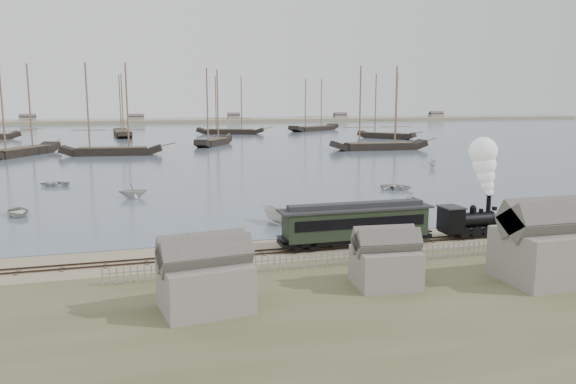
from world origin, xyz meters
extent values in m
plane|color=tan|center=(0.00, 0.00, 0.00)|extent=(600.00, 600.00, 0.00)
cube|color=#4D5D6E|center=(0.00, 170.00, 0.03)|extent=(600.00, 336.00, 0.06)
cube|color=#31221B|center=(0.00, -2.50, 0.10)|extent=(120.00, 0.08, 0.12)
cube|color=#31221B|center=(0.00, -1.50, 0.10)|extent=(120.00, 0.08, 0.12)
cube|color=#3A3025|center=(0.00, -2.00, 0.03)|extent=(120.00, 1.80, 0.06)
cube|color=gray|center=(0.00, 250.00, 0.00)|extent=(500.00, 20.00, 1.80)
cube|color=black|center=(15.46, -2.00, 0.66)|extent=(6.23, 1.83, 0.23)
cylinder|color=black|center=(15.09, -2.00, 1.58)|extent=(3.85, 1.37, 1.37)
cube|color=black|center=(13.07, -2.00, 1.76)|extent=(1.65, 2.02, 2.11)
cube|color=#2A2A2C|center=(13.07, -2.00, 2.86)|extent=(1.83, 2.20, 0.11)
cylinder|color=black|center=(16.83, -2.00, 2.82)|extent=(0.40, 0.40, 1.47)
sphere|color=black|center=(15.27, -2.00, 2.65)|extent=(0.59, 0.59, 0.59)
cone|color=black|center=(18.39, -2.00, 0.57)|extent=(1.28, 1.83, 1.83)
cube|color=black|center=(17.47, -2.00, 2.50)|extent=(0.32, 0.32, 0.32)
cube|color=black|center=(4.06, -2.00, 0.68)|extent=(13.19, 2.17, 0.33)
cube|color=black|center=(4.06, -2.00, 2.00)|extent=(12.25, 2.36, 2.36)
cube|color=black|center=(4.06, -3.20, 2.23)|extent=(11.31, 0.06, 0.85)
cube|color=black|center=(4.06, -0.80, 2.23)|extent=(11.31, 0.06, 0.85)
cube|color=#2A2A2C|center=(4.06, -2.00, 3.22)|extent=(13.19, 2.54, 0.17)
cube|color=#2A2A2C|center=(4.06, -2.00, 3.50)|extent=(11.78, 1.13, 0.42)
imported|color=beige|center=(-0.21, -0.15, 0.37)|extent=(2.75, 3.72, 0.74)
imported|color=beige|center=(-25.55, 19.02, 0.51)|extent=(5.11, 4.38, 0.89)
imported|color=beige|center=(-13.67, 26.92, 0.97)|extent=(3.31, 3.73, 1.82)
imported|color=beige|center=(-0.32, 8.15, 0.83)|extent=(4.22, 2.50, 1.53)
imported|color=beige|center=(20.75, 23.81, 0.49)|extent=(4.89, 5.14, 0.87)
imported|color=beige|center=(17.41, 13.36, 0.78)|extent=(3.60, 3.54, 1.44)
imported|color=beige|center=(38.03, 44.06, 0.72)|extent=(3.58, 2.93, 1.32)
imported|color=beige|center=(-24.30, 39.74, 0.47)|extent=(3.62, 4.51, 0.83)
camera|label=1|loc=(-13.94, -44.52, 12.25)|focal=35.00mm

